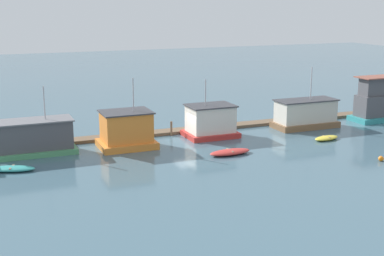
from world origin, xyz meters
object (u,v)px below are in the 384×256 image
houseboat_orange (126,130)px  mooring_post_far_left (9,140)px  houseboat_teal (376,102)px  houseboat_green (34,138)px  dinghy_teal (12,169)px  mooring_post_near_left (171,129)px  buoy_orange (381,159)px  houseboat_red (210,122)px  houseboat_brown (305,114)px  dinghy_red (230,152)px  dinghy_yellow (326,138)px

houseboat_orange → mooring_post_far_left: 10.71m
houseboat_orange → houseboat_teal: (29.77, 0.40, 0.56)m
houseboat_green → dinghy_teal: size_ratio=1.85×
mooring_post_near_left → buoy_orange: bearing=-48.3°
houseboat_orange → mooring_post_near_left: 6.07m
houseboat_red → dinghy_teal: bearing=-167.4°
houseboat_green → dinghy_teal: houseboat_green is taller
houseboat_brown → buoy_orange: bearing=-95.1°
houseboat_green → houseboat_red: houseboat_green is taller
houseboat_orange → dinghy_teal: houseboat_orange is taller
houseboat_teal → buoy_orange: size_ratio=12.09×
houseboat_brown → dinghy_teal: bearing=-172.3°
houseboat_teal → houseboat_red: bearing=178.9°
houseboat_green → buoy_orange: bearing=-26.7°
dinghy_red → dinghy_yellow: dinghy_red is taller
houseboat_teal → mooring_post_far_left: bearing=176.9°
houseboat_teal → dinghy_yellow: bearing=-153.5°
mooring_post_near_left → buoy_orange: size_ratio=3.29×
dinghy_teal → mooring_post_far_left: (0.24, 6.15, 0.88)m
mooring_post_far_left → dinghy_yellow: bearing=-14.2°
buoy_orange → dinghy_red: bearing=148.8°
houseboat_brown → dinghy_yellow: size_ratio=2.30×
houseboat_teal → dinghy_yellow: size_ratio=1.82×
houseboat_brown → houseboat_red: bearing=178.9°
houseboat_orange → houseboat_red: size_ratio=1.11×
houseboat_red → dinghy_yellow: size_ratio=1.92×
houseboat_red → houseboat_teal: bearing=-1.1°
mooring_post_near_left → mooring_post_far_left: bearing=180.0°
dinghy_teal → mooring_post_far_left: bearing=87.8°
dinghy_yellow → houseboat_orange: bearing=165.7°
dinghy_teal → buoy_orange: buoy_orange is taller
houseboat_teal → buoy_orange: bearing=-129.0°
houseboat_brown → mooring_post_near_left: 15.01m
houseboat_red → houseboat_brown: (11.27, -0.22, -0.08)m
houseboat_orange → houseboat_brown: bearing=1.6°
houseboat_brown → mooring_post_far_left: size_ratio=3.26×
houseboat_green → houseboat_teal: houseboat_green is taller
mooring_post_near_left → buoy_orange: mooring_post_near_left is taller
houseboat_red → mooring_post_far_left: bearing=174.8°
houseboat_orange → dinghy_red: bearing=-37.0°
houseboat_red → dinghy_teal: 20.17m
houseboat_red → dinghy_red: size_ratio=1.47×
houseboat_green → dinghy_yellow: bearing=-12.1°
houseboat_teal → dinghy_yellow: (-10.62, -5.30, -2.00)m
houseboat_brown → houseboat_teal: houseboat_brown is taller
houseboat_teal → dinghy_red: size_ratio=1.39×
houseboat_red → mooring_post_near_left: 4.08m
houseboat_green → houseboat_red: size_ratio=1.24×
houseboat_teal → dinghy_teal: (-40.39, -4.00, -1.99)m
houseboat_red → houseboat_brown: houseboat_brown is taller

